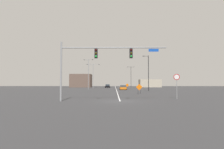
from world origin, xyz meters
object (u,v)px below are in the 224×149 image
Objects in this scene: street_lamp_mid_left at (148,72)px; construction_sign_right_shoulder at (127,85)px; stop_sign at (177,81)px; street_lamp_near_right at (131,75)px; construction_sign_median_near at (139,88)px; street_lamp_far_left at (93,74)px; traffic_signal_assembly at (97,58)px; car_orange_far at (123,88)px; car_black_distant at (108,86)px; street_lamp_mid_right at (88,72)px.

construction_sign_right_shoulder is at bearing 100.63° from street_lamp_mid_left.
stop_sign is at bearing -85.76° from construction_sign_right_shoulder.
street_lamp_mid_left is at bearing -89.70° from street_lamp_near_right.
street_lamp_near_right is at bearing 86.50° from construction_sign_median_near.
traffic_signal_assembly is at bearing -83.29° from street_lamp_far_left.
stop_sign is at bearing -90.27° from street_lamp_near_right.
street_lamp_far_left is (-15.57, 46.37, 3.17)m from stop_sign.
street_lamp_near_right reaches higher than street_lamp_mid_left.
car_black_distant reaches higher than car_orange_far.
street_lamp_far_left is at bearing 109.42° from construction_sign_median_near.
construction_sign_median_near is 0.48× the size of car_orange_far.
street_lamp_far_left is (-15.90, -22.75, -0.39)m from street_lamp_near_right.
traffic_signal_assembly is at bearing -114.65° from construction_sign_median_near.
street_lamp_near_right is at bearing 81.40° from car_orange_far.
street_lamp_mid_left is 4.79× the size of construction_sign_median_near.
traffic_signal_assembly is 1.30× the size of street_lamp_far_left.
street_lamp_mid_right is 2.22× the size of car_black_distant.
street_lamp_far_left is 13.33m from construction_sign_right_shoulder.
street_lamp_mid_left is at bearing -54.92° from street_lamp_far_left.
car_black_distant is at bearing 102.96° from car_orange_far.
construction_sign_median_near is (12.36, -35.07, -4.21)m from street_lamp_far_left.
street_lamp_mid_left is at bearing -71.23° from car_black_distant.
construction_sign_median_near reaches higher than car_black_distant.
construction_sign_median_near is at bearing 65.35° from traffic_signal_assembly.
construction_sign_median_near is at bearing -70.58° from street_lamp_far_left.
traffic_signal_assembly is 6.38× the size of construction_sign_median_near.
car_black_distant is (-11.13, 32.76, -4.10)m from street_lamp_mid_left.
street_lamp_mid_left is (0.56, 23.39, 2.59)m from stop_sign.
construction_sign_right_shoulder is (-3.80, 20.23, -3.64)m from street_lamp_mid_left.
traffic_signal_assembly is at bearing -89.22° from car_black_distant.
traffic_signal_assembly is at bearing -97.98° from construction_sign_right_shoulder.
construction_sign_median_near is at bearing 105.87° from stop_sign.
street_lamp_near_right reaches higher than construction_sign_right_shoulder.
car_black_distant is (-0.80, 59.13, -4.12)m from traffic_signal_assembly.
traffic_signal_assembly is 47.20m from construction_sign_right_shoulder.
traffic_signal_assembly is 3.74× the size of stop_sign.
construction_sign_median_near is (6.55, 14.28, -3.66)m from traffic_signal_assembly.
construction_sign_right_shoulder is (-0.02, 32.32, -0.01)m from construction_sign_median_near.
street_lamp_mid_right reaches higher than stop_sign.
street_lamp_near_right reaches higher than traffic_signal_assembly.
car_orange_far is at bearing -18.63° from street_lamp_mid_right.
car_black_distant is at bearing 100.66° from stop_sign.
stop_sign is 69.21m from street_lamp_near_right.
traffic_signal_assembly reaches higher than car_orange_far.
street_lamp_mid_left reaches higher than construction_sign_median_near.
stop_sign is 57.15m from car_black_distant.
stop_sign is 49.01m from street_lamp_far_left.
construction_sign_right_shoulder is (12.73, 7.28, -4.33)m from street_lamp_mid_right.
car_black_distant is (-10.57, 56.15, -1.51)m from stop_sign.
street_lamp_mid_right is at bearing -116.43° from street_lamp_near_right.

